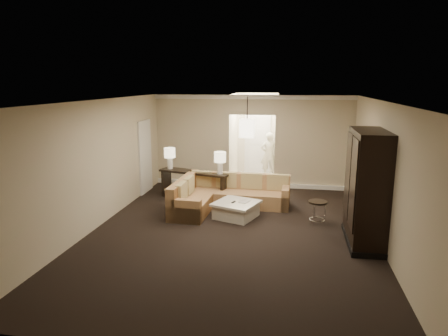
% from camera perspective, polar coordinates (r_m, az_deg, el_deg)
% --- Properties ---
extents(ground, '(8.00, 8.00, 0.00)m').
position_cam_1_polar(ground, '(8.70, 1.10, -9.21)').
color(ground, black).
rests_on(ground, ground).
extents(wall_back, '(6.00, 0.04, 2.80)m').
position_cam_1_polar(wall_back, '(12.19, 3.99, 3.82)').
color(wall_back, '#BDB58F').
rests_on(wall_back, ground).
extents(wall_front, '(6.00, 0.04, 2.80)m').
position_cam_1_polar(wall_front, '(4.55, -6.66, -10.88)').
color(wall_front, '#BDB58F').
rests_on(wall_front, ground).
extents(wall_left, '(0.04, 8.00, 2.80)m').
position_cam_1_polar(wall_left, '(9.22, -17.63, 0.53)').
color(wall_left, '#BDB58F').
rests_on(wall_left, ground).
extents(wall_right, '(0.04, 8.00, 2.80)m').
position_cam_1_polar(wall_right, '(8.39, 21.84, -0.90)').
color(wall_right, '#BDB58F').
rests_on(wall_right, ground).
extents(ceiling, '(6.00, 8.00, 0.02)m').
position_cam_1_polar(ceiling, '(8.10, 1.18, 9.56)').
color(ceiling, white).
rests_on(ceiling, wall_back).
extents(crown_molding, '(6.00, 0.10, 0.12)m').
position_cam_1_polar(crown_molding, '(12.02, 4.06, 10.06)').
color(crown_molding, white).
rests_on(crown_molding, wall_back).
extents(baseboard, '(6.00, 0.10, 0.12)m').
position_cam_1_polar(baseboard, '(12.41, 3.87, -2.35)').
color(baseboard, white).
rests_on(baseboard, ground).
extents(side_door, '(0.05, 0.90, 2.10)m').
position_cam_1_polar(side_door, '(11.78, -11.19, 1.59)').
color(side_door, silver).
rests_on(side_door, ground).
extents(foyer, '(1.44, 2.02, 2.80)m').
position_cam_1_polar(foyer, '(13.53, 4.57, 4.22)').
color(foyer, silver).
rests_on(foyer, ground).
extents(sectional_sofa, '(2.79, 2.20, 0.82)m').
position_cam_1_polar(sectional_sofa, '(10.25, -0.26, -3.93)').
color(sectional_sofa, brown).
rests_on(sectional_sofa, ground).
extents(coffee_table, '(1.21, 1.21, 0.40)m').
position_cam_1_polar(coffee_table, '(9.57, 1.76, -5.94)').
color(coffee_table, beige).
rests_on(coffee_table, ground).
extents(console_table, '(2.06, 0.96, 0.78)m').
position_cam_1_polar(console_table, '(11.03, -4.23, -2.05)').
color(console_table, black).
rests_on(console_table, ground).
extents(armoire, '(0.68, 1.58, 2.27)m').
position_cam_1_polar(armoire, '(8.32, 19.69, -3.04)').
color(armoire, black).
rests_on(armoire, ground).
extents(drink_table, '(0.43, 0.43, 0.53)m').
position_cam_1_polar(drink_table, '(9.34, 13.23, -5.52)').
color(drink_table, black).
rests_on(drink_table, ground).
extents(table_lamp_left, '(0.31, 0.31, 0.60)m').
position_cam_1_polar(table_lamp_left, '(11.27, -7.76, 1.88)').
color(table_lamp_left, white).
rests_on(table_lamp_left, console_table).
extents(table_lamp_right, '(0.31, 0.31, 0.60)m').
position_cam_1_polar(table_lamp_right, '(10.53, -0.57, 1.26)').
color(table_lamp_right, white).
rests_on(table_lamp_right, console_table).
extents(pendant_light, '(0.38, 0.38, 1.09)m').
position_cam_1_polar(pendant_light, '(10.84, 3.32, 5.72)').
color(pendant_light, black).
rests_on(pendant_light, ceiling).
extents(person, '(0.69, 0.54, 1.69)m').
position_cam_1_polar(person, '(13.51, 6.41, 2.22)').
color(person, beige).
rests_on(person, ground).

